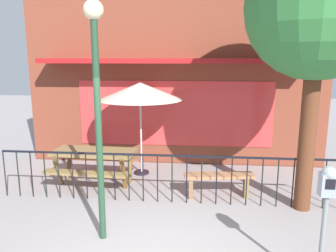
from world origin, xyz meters
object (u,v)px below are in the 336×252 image
(picnic_table_left, at_px, (94,158))
(street_tree, at_px, (319,8))
(parking_meter_far, at_px, (327,196))
(patio_umbrella, at_px, (140,92))
(patio_bench, at_px, (219,180))
(street_lamp, at_px, (97,88))

(picnic_table_left, relative_size, street_tree, 0.39)
(picnic_table_left, bearing_deg, parking_meter_far, -39.48)
(patio_umbrella, relative_size, parking_meter_far, 1.41)
(patio_bench, relative_size, street_tree, 0.29)
(street_lamp, bearing_deg, picnic_table_left, 110.44)
(patio_umbrella, height_order, street_tree, street_tree)
(parking_meter_far, height_order, street_lamp, street_lamp)
(picnic_table_left, bearing_deg, street_tree, -11.26)
(street_tree, bearing_deg, picnic_table_left, 168.74)
(patio_bench, xyz_separation_m, street_lamp, (-1.89, -1.77, 2.01))
(patio_umbrella, bearing_deg, street_lamp, -91.81)
(picnic_table_left, height_order, street_tree, street_tree)
(parking_meter_far, bearing_deg, picnic_table_left, 140.52)
(parking_meter_far, bearing_deg, patio_umbrella, 126.39)
(patio_bench, bearing_deg, picnic_table_left, 170.84)
(picnic_table_left, bearing_deg, patio_bench, -9.16)
(parking_meter_far, relative_size, street_lamp, 0.44)
(street_tree, bearing_deg, parking_meter_far, -101.67)
(picnic_table_left, distance_m, street_lamp, 2.93)
(patio_bench, distance_m, street_tree, 3.60)
(parking_meter_far, xyz_separation_m, street_lamp, (-2.95, 0.90, 1.14))
(picnic_table_left, relative_size, patio_umbrella, 0.84)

